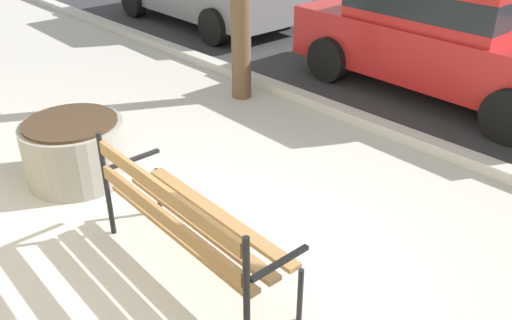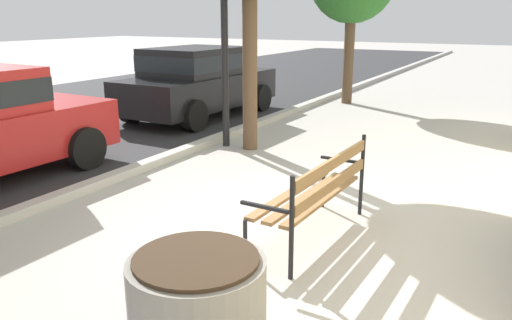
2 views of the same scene
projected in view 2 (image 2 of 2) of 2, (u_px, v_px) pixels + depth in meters
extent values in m
plane|color=#ADA8A0|center=(294.00, 229.00, 5.51)|extent=(80.00, 80.00, 0.00)
cube|color=#B2AFA8|center=(99.00, 183.00, 6.84)|extent=(60.00, 0.20, 0.12)
cube|color=olive|center=(323.00, 199.00, 5.11)|extent=(1.70, 0.17, 0.04)
cube|color=olive|center=(307.00, 196.00, 5.20)|extent=(1.70, 0.17, 0.04)
cube|color=olive|center=(291.00, 193.00, 5.29)|extent=(1.70, 0.17, 0.04)
cube|color=olive|center=(332.00, 184.00, 5.02)|extent=(1.70, 0.10, 0.11)
cube|color=olive|center=(333.00, 163.00, 4.96)|extent=(1.70, 0.10, 0.11)
cylinder|color=black|center=(245.00, 243.00, 4.64)|extent=(0.04, 0.04, 0.45)
cylinder|color=black|center=(291.00, 229.00, 4.33)|extent=(0.04, 0.04, 0.95)
cube|color=black|center=(264.00, 207.00, 4.43)|extent=(0.05, 0.48, 0.03)
cylinder|color=black|center=(323.00, 189.00, 6.09)|extent=(0.04, 0.04, 0.45)
cylinder|color=black|center=(362.00, 175.00, 5.79)|extent=(0.04, 0.04, 0.95)
cube|color=black|center=(340.00, 160.00, 5.88)|extent=(0.05, 0.48, 0.03)
cylinder|color=gray|center=(197.00, 299.00, 3.60)|extent=(0.99, 0.99, 0.59)
cylinder|color=#38281C|center=(196.00, 259.00, 3.51)|extent=(0.89, 0.89, 0.03)
cylinder|color=brown|center=(250.00, 67.00, 8.44)|extent=(0.25, 0.25, 2.82)
cylinder|color=brown|center=(349.00, 58.00, 13.12)|extent=(0.27, 0.27, 2.35)
cylinder|color=black|center=(14.00, 135.00, 8.41)|extent=(0.65, 0.24, 0.64)
cylinder|color=black|center=(85.00, 148.00, 7.58)|extent=(0.65, 0.24, 0.64)
cube|color=black|center=(200.00, 90.00, 11.49)|extent=(4.14, 1.81, 0.70)
cube|color=black|center=(195.00, 61.00, 11.19)|extent=(2.17, 1.62, 0.60)
cube|color=black|center=(195.00, 61.00, 11.19)|extent=(2.18, 1.64, 0.33)
cylinder|color=black|center=(204.00, 92.00, 13.09)|extent=(0.65, 0.24, 0.64)
cylinder|color=black|center=(261.00, 98.00, 12.26)|extent=(0.65, 0.24, 0.64)
cylinder|color=black|center=(131.00, 108.00, 10.88)|extent=(0.65, 0.24, 0.64)
cylinder|color=black|center=(195.00, 116.00, 10.05)|extent=(0.65, 0.24, 0.64)
cylinder|color=black|center=(225.00, 42.00, 8.54)|extent=(0.12, 0.12, 3.60)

